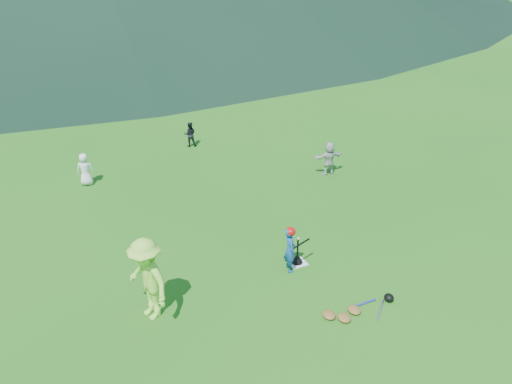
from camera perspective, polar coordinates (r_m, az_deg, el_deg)
ground at (r=13.04m, az=4.71°, el=-8.07°), size 120.00×120.00×0.00m
home_plate at (r=13.04m, az=4.71°, el=-8.03°), size 0.45×0.45×0.02m
baseball at (r=12.63m, az=4.84°, el=-5.33°), size 0.08×0.08×0.08m
batter_child at (r=12.44m, az=3.90°, el=-6.58°), size 0.37×0.49×1.21m
adult_coach at (r=11.05m, az=-12.33°, el=-9.73°), size 1.10×1.44×1.96m
fielder_a at (r=17.69m, az=-18.95°, el=2.46°), size 0.62×0.48×1.12m
fielder_b at (r=20.18m, az=-7.56°, el=6.56°), size 0.59×0.52×1.01m
fielder_d at (r=17.67m, az=8.33°, el=3.82°), size 1.14×0.44×1.20m
batting_tee at (r=12.97m, az=4.73°, el=-7.60°), size 0.30×0.30×0.68m
batter_gear at (r=12.19m, az=4.07°, el=-4.64°), size 0.72×0.27×0.57m
equipment_pile at (r=11.65m, az=11.20°, el=-13.10°), size 1.80×0.75×0.19m
outfield_fence at (r=38.19m, az=-17.10°, el=15.66°), size 70.07×0.08×1.33m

